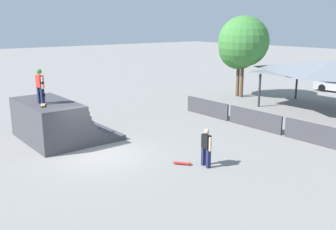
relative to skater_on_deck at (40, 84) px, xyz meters
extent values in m
plane|color=gray|center=(3.21, 1.28, -3.05)|extent=(160.00, 160.00, 0.00)
cube|color=#424247|center=(-0.36, 1.40, -2.92)|extent=(4.70, 4.32, 0.26)
cube|color=#424247|center=(-0.36, 0.90, -2.66)|extent=(4.70, 3.32, 0.26)
cube|color=#424247|center=(-0.36, 0.72, -2.40)|extent=(4.70, 2.96, 0.26)
cube|color=#424247|center=(-0.36, 0.60, -2.14)|extent=(4.70, 2.71, 0.26)
cube|color=#424247|center=(-0.36, 0.51, -1.89)|extent=(4.70, 2.53, 0.26)
cube|color=#424247|center=(-0.36, 0.45, -1.63)|extent=(4.70, 2.41, 0.26)
cube|color=#424247|center=(-0.36, 0.40, -1.37)|extent=(4.70, 2.32, 0.26)
cube|color=#424247|center=(-0.36, 0.38, -1.11)|extent=(4.70, 2.27, 0.26)
cylinder|color=silver|center=(-0.36, 1.50, -1.02)|extent=(4.60, 0.07, 0.07)
cube|color=#1E2347|center=(0.18, 0.01, -0.57)|extent=(0.17, 0.17, 0.82)
cube|color=black|center=(0.18, 0.04, -0.52)|extent=(0.20, 0.15, 0.12)
cube|color=#1E2347|center=(-0.18, -0.02, -0.57)|extent=(0.17, 0.17, 0.82)
cube|color=black|center=(-0.18, 0.01, -0.52)|extent=(0.20, 0.15, 0.12)
cube|color=red|center=(0.00, 0.00, 0.13)|extent=(0.46, 0.26, 0.58)
cylinder|color=beige|center=(0.28, 0.02, 0.09)|extent=(0.12, 0.12, 0.58)
cylinder|color=black|center=(0.28, 0.02, 0.10)|extent=(0.18, 0.18, 0.09)
cylinder|color=beige|center=(-0.28, -0.02, 0.09)|extent=(0.12, 0.12, 0.58)
cylinder|color=black|center=(-0.28, -0.02, 0.10)|extent=(0.18, 0.18, 0.09)
sphere|color=beige|center=(0.00, 0.00, 0.57)|extent=(0.23, 0.23, 0.23)
sphere|color=#337F33|center=(0.00, 0.00, 0.60)|extent=(0.25, 0.25, 0.25)
cylinder|color=silver|center=(0.76, -0.16, -0.96)|extent=(0.06, 0.05, 0.05)
cylinder|color=silver|center=(0.70, -0.29, -0.96)|extent=(0.06, 0.05, 0.05)
cylinder|color=silver|center=(0.29, 0.06, -0.96)|extent=(0.06, 0.05, 0.05)
cylinder|color=silver|center=(0.23, -0.07, -0.96)|extent=(0.06, 0.05, 0.05)
cube|color=tan|center=(0.49, -0.12, -0.92)|extent=(0.85, 0.53, 0.02)
cube|color=tan|center=(0.85, -0.27, -0.90)|extent=(0.17, 0.22, 0.02)
cube|color=#1E2347|center=(7.10, 4.20, -2.64)|extent=(0.18, 0.18, 0.82)
cube|color=#1E2347|center=(7.45, 4.14, -2.64)|extent=(0.18, 0.18, 0.82)
cube|color=black|center=(7.28, 4.17, -1.94)|extent=(0.48, 0.30, 0.58)
cylinder|color=beige|center=(7.00, 4.22, -1.98)|extent=(0.13, 0.13, 0.58)
cylinder|color=beige|center=(7.55, 4.12, -1.98)|extent=(0.13, 0.13, 0.58)
sphere|color=beige|center=(7.28, 4.17, -1.50)|extent=(0.23, 0.23, 0.23)
cylinder|color=red|center=(6.62, 3.72, -3.02)|extent=(0.06, 0.06, 0.05)
cylinder|color=red|center=(6.70, 3.61, -3.02)|extent=(0.06, 0.06, 0.05)
cylinder|color=red|center=(6.25, 3.44, -3.02)|extent=(0.06, 0.06, 0.05)
cylinder|color=red|center=(6.33, 3.33, -3.02)|extent=(0.06, 0.06, 0.05)
cube|color=#B22323|center=(6.48, 3.52, -2.99)|extent=(0.72, 0.62, 0.02)
cube|color=#B22323|center=(6.75, 3.74, -2.97)|extent=(0.19, 0.21, 0.02)
cube|color=#3D3D42|center=(0.88, 10.55, -2.52)|extent=(3.65, 0.12, 1.05)
cube|color=#3D3D42|center=(4.76, 10.55, -2.52)|extent=(3.65, 0.12, 1.05)
cube|color=#3D3D42|center=(8.65, 10.55, -2.52)|extent=(3.65, 0.12, 1.05)
cylinder|color=#2D2D33|center=(1.30, 15.40, -1.82)|extent=(0.16, 0.16, 2.46)
cylinder|color=#2D2D33|center=(1.30, 20.10, -1.82)|extent=(0.16, 0.16, 2.46)
cube|color=slate|center=(5.42, 17.75, -0.54)|extent=(9.70, 5.53, 0.10)
pyramid|color=slate|center=(5.42, 17.75, 0.03)|extent=(9.51, 5.42, 1.02)
cylinder|color=brown|center=(-1.95, 17.26, -1.52)|extent=(0.28, 0.28, 3.05)
sphere|color=#3D7F38|center=(-1.95, 17.26, 1.46)|extent=(4.05, 4.05, 4.05)
cylinder|color=brown|center=(-2.41, 17.32, -1.69)|extent=(0.28, 0.28, 2.71)
sphere|color=#2D6B28|center=(-2.41, 17.32, 0.86)|extent=(3.31, 3.31, 3.31)
cylinder|color=black|center=(0.74, 26.37, -2.73)|extent=(0.65, 0.25, 0.64)
cylinder|color=black|center=(0.86, 24.91, -2.73)|extent=(0.65, 0.25, 0.64)
camera|label=1|loc=(17.87, -6.41, 2.86)|focal=40.00mm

